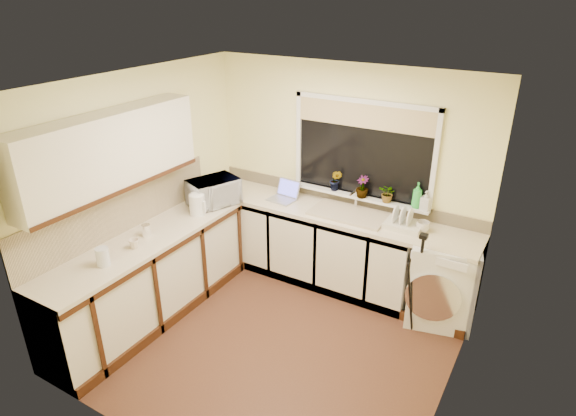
{
  "coord_description": "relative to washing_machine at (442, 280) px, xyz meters",
  "views": [
    {
      "loc": [
        2.05,
        -3.24,
        3.16
      ],
      "look_at": [
        -0.18,
        0.55,
        1.15
      ],
      "focal_mm": 30.52,
      "sensor_mm": 36.0,
      "label": 1
    }
  ],
  "objects": [
    {
      "name": "worktop_left",
      "position": [
        -2.57,
        -1.46,
        0.43
      ],
      "size": [
        0.6,
        2.4,
        0.04
      ],
      "primitive_type": "cube",
      "color": "beige",
      "rests_on": "base_cabinet_left"
    },
    {
      "name": "soap_bottle_green",
      "position": [
        -0.42,
        0.27,
        0.74
      ],
      "size": [
        0.13,
        0.13,
        0.27
      ],
      "primitive_type": "imported",
      "rotation": [
        0.0,
        0.0,
        0.3
      ],
      "color": "green",
      "rests_on": "windowsill"
    },
    {
      "name": "cup_left",
      "position": [
        -2.51,
        -1.65,
        0.5
      ],
      "size": [
        0.1,
        0.1,
        0.09
      ],
      "primitive_type": "imported",
      "rotation": [
        0.0,
        0.0,
        0.07
      ],
      "color": "beige",
      "rests_on": "worktop_left"
    },
    {
      "name": "kettle",
      "position": [
        -2.48,
        -0.77,
        0.56
      ],
      "size": [
        0.17,
        0.17,
        0.22
      ],
      "primitive_type": "cylinder",
      "color": "white",
      "rests_on": "worktop_left"
    },
    {
      "name": "wall_back",
      "position": [
        -1.27,
        0.34,
        0.78
      ],
      "size": [
        3.2,
        0.0,
        3.2
      ],
      "primitive_type": "plane",
      "rotation": [
        1.57,
        0.0,
        0.0
      ],
      "color": "#FFF8AA",
      "rests_on": "ground"
    },
    {
      "name": "worktop_back",
      "position": [
        -1.27,
        0.04,
        0.43
      ],
      "size": [
        3.2,
        0.6,
        0.04
      ],
      "primitive_type": "cube",
      "color": "beige",
      "rests_on": "base_cabinet_back"
    },
    {
      "name": "dish_rack",
      "position": [
        -0.46,
        0.05,
        0.48
      ],
      "size": [
        0.38,
        0.29,
        0.06
      ],
      "primitive_type": "cube",
      "rotation": [
        0.0,
        0.0,
        0.02
      ],
      "color": "beige",
      "rests_on": "worktop_back"
    },
    {
      "name": "laptop",
      "position": [
        -1.89,
        0.07,
        0.51
      ],
      "size": [
        0.32,
        0.32,
        0.21
      ],
      "rotation": [
        0.0,
        0.0,
        -0.11
      ],
      "color": "#9A9BA1",
      "rests_on": "worktop_back"
    },
    {
      "name": "upper_cabinet",
      "position": [
        -2.71,
        -1.61,
        1.35
      ],
      "size": [
        0.28,
        1.9,
        0.7
      ],
      "primitive_type": "cube",
      "color": "silver",
      "rests_on": "wall_left"
    },
    {
      "name": "wall_front",
      "position": [
        -1.27,
        -2.66,
        0.78
      ],
      "size": [
        3.2,
        0.0,
        3.2
      ],
      "primitive_type": "plane",
      "rotation": [
        -1.57,
        0.0,
        0.0
      ],
      "color": "#FFF8AA",
      "rests_on": "ground"
    },
    {
      "name": "floor",
      "position": [
        -1.27,
        -1.16,
        -0.45
      ],
      "size": [
        3.2,
        3.2,
        0.0
      ],
      "primitive_type": "plane",
      "color": "#4E2E1F",
      "rests_on": "ground"
    },
    {
      "name": "wall_right",
      "position": [
        0.33,
        -1.16,
        0.78
      ],
      "size": [
        0.0,
        3.0,
        3.0
      ],
      "primitive_type": "plane",
      "rotation": [
        1.57,
        0.0,
        -1.57
      ],
      "color": "#FFF8AA",
      "rests_on": "ground"
    },
    {
      "name": "sink",
      "position": [
        -1.07,
        0.04,
        0.47
      ],
      "size": [
        0.82,
        0.46,
        0.03
      ],
      "primitive_type": "cube",
      "color": "tan",
      "rests_on": "worktop_back"
    },
    {
      "name": "plant_d",
      "position": [
        -0.72,
        0.24,
        0.7
      ],
      "size": [
        0.22,
        0.2,
        0.2
      ],
      "primitive_type": "imported",
      "rotation": [
        0.0,
        0.0,
        -0.27
      ],
      "color": "#999999",
      "rests_on": "windowsill"
    },
    {
      "name": "cup_back",
      "position": [
        -0.27,
        0.06,
        0.51
      ],
      "size": [
        0.18,
        0.18,
        0.11
      ],
      "primitive_type": "imported",
      "rotation": [
        0.0,
        0.0,
        0.43
      ],
      "color": "beige",
      "rests_on": "worktop_back"
    },
    {
      "name": "plant_c",
      "position": [
        -1.01,
        0.23,
        0.72
      ],
      "size": [
        0.16,
        0.16,
        0.24
      ],
      "primitive_type": "imported",
      "rotation": [
        0.0,
        0.0,
        -0.23
      ],
      "color": "#999999",
      "rests_on": "windowsill"
    },
    {
      "name": "base_cabinet_left",
      "position": [
        -2.57,
        -1.46,
        -0.02
      ],
      "size": [
        0.54,
        2.4,
        0.86
      ],
      "primitive_type": "cube",
      "color": "silver",
      "rests_on": "floor"
    },
    {
      "name": "plant_b",
      "position": [
        -1.34,
        0.26,
        0.73
      ],
      "size": [
        0.14,
        0.12,
        0.24
      ],
      "primitive_type": "imported",
      "rotation": [
        0.0,
        0.0,
        0.05
      ],
      "color": "#999999",
      "rests_on": "windowsill"
    },
    {
      "name": "splashback_left",
      "position": [
        -2.85,
        -1.46,
        0.68
      ],
      "size": [
        0.02,
        2.4,
        0.45
      ],
      "primitive_type": "cube",
      "color": "beige",
      "rests_on": "wall_left"
    },
    {
      "name": "window_blind",
      "position": [
        -1.07,
        0.3,
        1.48
      ],
      "size": [
        1.5,
        0.02,
        0.25
      ],
      "primitive_type": "cube",
      "color": "tan",
      "rests_on": "wall_back"
    },
    {
      "name": "tripod",
      "position": [
        -0.16,
        -0.34,
        0.09
      ],
      "size": [
        0.67,
        0.67,
        1.08
      ],
      "primitive_type": null,
      "rotation": [
        0.0,
        0.0,
        0.34
      ],
      "color": "black",
      "rests_on": "floor"
    },
    {
      "name": "soap_bottle_clear",
      "position": [
        -0.32,
        0.27,
        0.7
      ],
      "size": [
        0.1,
        0.1,
        0.2
      ],
      "primitive_type": "imported",
      "rotation": [
        0.0,
        0.0,
        -0.09
      ],
      "color": "#999999",
      "rests_on": "windowsill"
    },
    {
      "name": "ceiling",
      "position": [
        -1.27,
        -1.16,
        2.0
      ],
      "size": [
        3.2,
        3.2,
        0.0
      ],
      "primitive_type": "plane",
      "rotation": [
        3.14,
        0.0,
        0.0
      ],
      "color": "white",
      "rests_on": "ground"
    },
    {
      "name": "splashback_back",
      "position": [
        -1.27,
        0.33,
        0.52
      ],
      "size": [
        3.2,
        0.02,
        0.14
      ],
      "primitive_type": "cube",
      "color": "beige",
      "rests_on": "wall_back"
    },
    {
      "name": "glass_jug",
      "position": [
        -2.51,
        -2.01,
        0.54
      ],
      "size": [
        0.12,
        0.12,
        0.17
      ],
      "primitive_type": "cylinder",
      "color": "silver",
      "rests_on": "worktop_left"
    },
    {
      "name": "steel_jar",
      "position": [
        -2.59,
        -1.41,
        0.51
      ],
      "size": [
        0.09,
        0.09,
        0.12
      ],
      "primitive_type": "cylinder",
      "color": "white",
      "rests_on": "worktop_left"
    },
    {
      "name": "microwave",
      "position": [
        -2.5,
        -0.46,
        0.6
      ],
      "size": [
        0.54,
        0.63,
        0.3
      ],
      "primitive_type": "imported",
      "rotation": [
        0.0,
        0.0,
        1.19
      ],
      "color": "silver",
      "rests_on": "worktop_left"
    },
    {
      "name": "faucet",
      "position": [
        -1.07,
        0.22,
        0.57
      ],
      "size": [
        0.03,
        0.03,
        0.24
      ],
      "primitive_type": "cylinder",
      "color": "silver",
      "rests_on": "worktop_back"
    },
    {
      "name": "windowsill",
      "position": [
        -1.07,
        0.27,
        0.59
      ],
      "size": [
        1.6,
        0.14,
        0.03
      ],
      "primitive_type": "cube",
      "color": "white",
      "rests_on": "wall_back"
    },
    {
      "name": "washing_machine",
      "position": [
        0.0,
        0.0,
        0.0
      ],
      "size": [
        0.75,
        0.74,
        0.89
      ],
      "primitive_type": "cube",
      "rotation": [
        0.0,
        0.0,
        0.23
      ],
      "color": "white",
      "rests_on": "floor"
    },
    {
      "name": "base_cabinet_back",
      "position": [
        -1.59,
        0.04,
        -0.02
      ],
      "size": [
        2.55,
        0.6,
        0.86
      ],
      "primitive_type": "cube",
      "color": "silver",
      "rests_on": "floor"
    },
    {
      "name": "wall_left",
      "position": [
        -2.87,
        -1.16,
        0.78
      ],
      "size": [
        0.0,
        3.0,
        3.0
      ],
      "primitive_type": "plane",
      "rotation": [
        1.57,
        0.0,
        1.57
      ],
      "color": "#FFF8AA",
      "rests_on": "ground"
    },
    {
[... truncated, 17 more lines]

